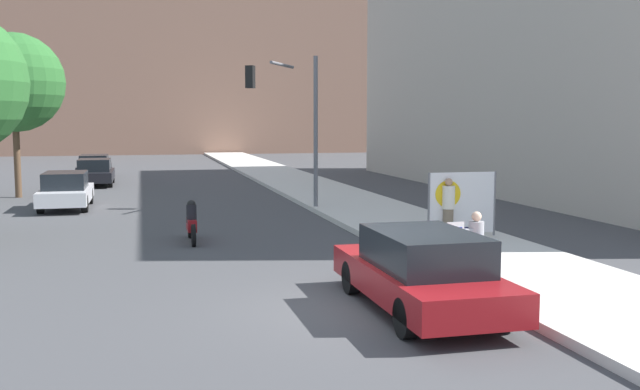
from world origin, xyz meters
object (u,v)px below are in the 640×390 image
motorcycle_on_road (192,223)px  street_tree_midblock (14,83)px  traffic_light_pole (290,106)px  protest_banner (461,203)px  seated_protester (477,237)px  car_on_road_nearest (66,190)px  car_on_road_midblock (95,172)px  parked_car_curbside (421,271)px  car_on_road_distant (95,166)px  jogger_on_sidewalk (448,208)px

motorcycle_on_road → street_tree_midblock: (-6.57, 13.54, 4.47)m
traffic_light_pole → motorcycle_on_road: (-4.12, -6.30, -3.38)m
protest_banner → traffic_light_pole: (-3.06, 8.27, 2.78)m
seated_protester → car_on_road_nearest: (-9.89, 14.55, -0.11)m
seated_protester → car_on_road_midblock: car_on_road_midblock is taller
parked_car_curbside → car_on_road_midblock: size_ratio=1.07×
car_on_road_nearest → street_tree_midblock: (-2.44, 4.75, 4.28)m
traffic_light_pole → car_on_road_distant: (-8.11, 17.57, -3.21)m
car_on_road_midblock → car_on_road_nearest: bearing=-92.7°
car_on_road_midblock → street_tree_midblock: (-2.91, -5.20, 4.29)m
traffic_light_pole → car_on_road_nearest: traffic_light_pole is taller
car_on_road_midblock → car_on_road_distant: size_ratio=0.94×
car_on_road_midblock → car_on_road_distant: car_on_road_midblock is taller
seated_protester → protest_banner: bearing=83.8°
car_on_road_nearest → car_on_road_midblock: 9.96m
traffic_light_pole → street_tree_midblock: bearing=145.9°
jogger_on_sidewalk → street_tree_midblock: (-13.32, 15.60, 3.99)m
car_on_road_nearest → street_tree_midblock: size_ratio=0.63×
seated_protester → parked_car_curbside: 3.46m
car_on_road_nearest → car_on_road_distant: (0.13, 15.08, -0.02)m
protest_banner → parked_car_curbside: size_ratio=0.42×
motorcycle_on_road → car_on_road_midblock: bearing=101.1°
motorcycle_on_road → car_on_road_nearest: bearing=115.2°
jogger_on_sidewalk → motorcycle_on_road: size_ratio=0.78×
jogger_on_sidewalk → car_on_road_midblock: size_ratio=0.37×
seated_protester → car_on_road_distant: size_ratio=0.25×
protest_banner → traffic_light_pole: 9.25m
traffic_light_pole → car_on_road_midblock: bearing=122.0°
seated_protester → car_on_road_distant: (-9.76, 29.63, -0.13)m
parked_car_curbside → car_on_road_distant: 33.02m
parked_car_curbside → protest_banner: bearing=59.4°
parked_car_curbside → car_on_road_distant: bearing=103.0°
traffic_light_pole → street_tree_midblock: (-10.69, 7.24, 1.09)m
car_on_road_distant → jogger_on_sidewalk: bearing=-67.5°
car_on_road_midblock → motorcycle_on_road: bearing=-78.9°
seated_protester → car_on_road_nearest: bearing=138.5°
car_on_road_nearest → street_tree_midblock: street_tree_midblock is taller
jogger_on_sidewalk → car_on_road_midblock: bearing=-96.9°
traffic_light_pole → car_on_road_midblock: 15.02m
traffic_light_pole → car_on_road_nearest: bearing=163.2°
protest_banner → street_tree_midblock: (-13.75, 15.51, 3.87)m
jogger_on_sidewalk → motorcycle_on_road: 7.07m
traffic_light_pole → parked_car_curbside: 14.97m
car_on_road_midblock → street_tree_midblock: bearing=-119.2°
car_on_road_distant → traffic_light_pole: bearing=-65.2°
traffic_light_pole → street_tree_midblock: size_ratio=0.77×
protest_banner → motorcycle_on_road: (-7.17, 1.97, -0.60)m
parked_car_curbside → car_on_road_nearest: size_ratio=1.06×
seated_protester → car_on_road_midblock: (-9.42, 24.49, -0.12)m
seated_protester → protest_banner: protest_banner is taller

